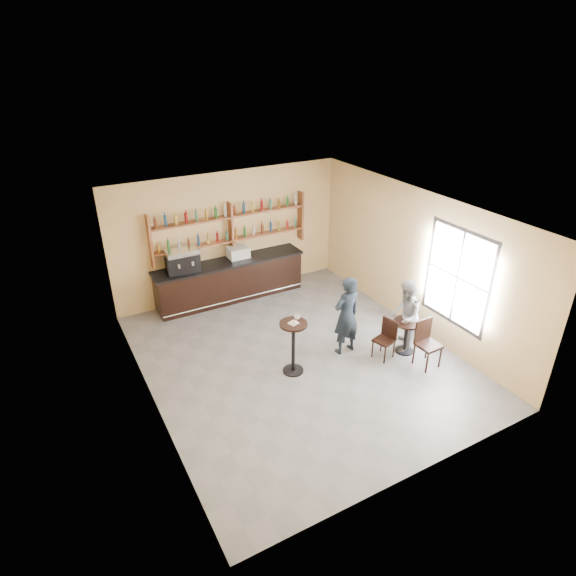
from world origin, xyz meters
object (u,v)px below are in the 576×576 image
cafe_table (406,337)px  chair_south (429,345)px  pedestal_table (293,348)px  patron_second (405,316)px  espresso_machine (182,260)px  bar_counter (230,280)px  pastry_case (238,253)px  man_main (346,316)px  chair_west (384,340)px

cafe_table → chair_south: bearing=-85.2°
pedestal_table → patron_second: (2.47, -0.40, 0.23)m
espresso_machine → bar_counter: bearing=5.8°
espresso_machine → pedestal_table: (1.05, -3.49, -0.76)m
pastry_case → chair_south: (2.11, -4.62, -0.70)m
espresso_machine → pastry_case: (1.43, 0.00, -0.12)m
bar_counter → pedestal_table: 3.49m
bar_counter → man_main: size_ratio=2.21×
cafe_table → patron_second: bearing=77.5°
bar_counter → chair_south: (2.36, -4.62, -0.02)m
bar_counter → pedestal_table: size_ratio=3.42×
bar_counter → pedestal_table: bearing=-92.0°
bar_counter → chair_west: 4.35m
pastry_case → man_main: size_ratio=0.30×
patron_second → chair_south: bearing=44.9°
chair_west → chair_south: bearing=27.4°
bar_counter → pastry_case: bearing=0.0°
pedestal_table → pastry_case: bearing=83.9°
patron_second → pastry_case: bearing=-108.2°
pastry_case → patron_second: bearing=-70.3°
espresso_machine → pastry_case: espresso_machine is taller
bar_counter → cafe_table: bearing=-60.1°
pastry_case → cafe_table: 4.59m
bar_counter → pastry_case: pastry_case is taller
espresso_machine → chair_south: size_ratio=0.77×
espresso_machine → man_main: man_main is taller
bar_counter → chair_south: bar_counter is taller
pastry_case → man_main: man_main is taller
pedestal_table → espresso_machine: bearing=106.8°
man_main → chair_west: 0.93m
man_main → patron_second: bearing=152.2°
pastry_case → chair_west: pastry_case is taller
chair_west → chair_south: (0.60, -0.65, 0.07)m
espresso_machine → patron_second: size_ratio=0.48×
pedestal_table → chair_west: pedestal_table is taller
espresso_machine → chair_south: (3.54, -4.62, -0.82)m
chair_south → chair_west: bearing=130.2°
man_main → cafe_table: bearing=146.0°
pedestal_table → man_main: (1.31, 0.10, 0.31)m
man_main → chair_west: size_ratio=2.04×
man_main → patron_second: man_main is taller
man_main → cafe_table: (1.12, -0.63, -0.50)m
chair_west → espresso_machine: bearing=-158.9°
cafe_table → bar_counter: bearing=119.9°
pastry_case → pedestal_table: pastry_case is taller
man_main → patron_second: 1.25m
pedestal_table → chair_south: 2.73m
pedestal_table → cafe_table: (2.43, -0.53, -0.19)m
pedestal_table → cafe_table: 2.50m
pedestal_table → man_main: 1.35m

